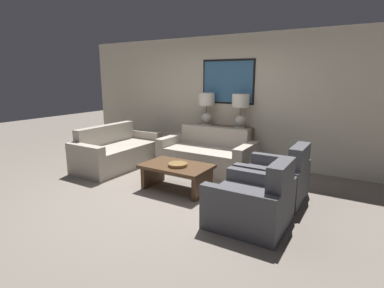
{
  "coord_description": "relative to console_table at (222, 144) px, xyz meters",
  "views": [
    {
      "loc": [
        2.69,
        -3.47,
        1.81
      ],
      "look_at": [
        0.02,
        0.91,
        0.65
      ],
      "focal_mm": 28.0,
      "sensor_mm": 36.0,
      "label": 1
    }
  ],
  "objects": [
    {
      "name": "coffee_table",
      "position": [
        0.07,
        -1.84,
        -0.09
      ],
      "size": [
        1.1,
        0.7,
        0.42
      ],
      "color": "#4C331E",
      "rests_on": "ground_plane"
    },
    {
      "name": "decorative_bowl",
      "position": [
        0.13,
        -1.89,
        0.05
      ],
      "size": [
        0.31,
        0.31,
        0.05
      ],
      "color": "olive",
      "rests_on": "coffee_table"
    },
    {
      "name": "table_lamp_left",
      "position": [
        -0.39,
        0.0,
        0.82
      ],
      "size": [
        0.35,
        0.35,
        0.69
      ],
      "color": "silver",
      "rests_on": "console_table"
    },
    {
      "name": "table_lamp_right",
      "position": [
        0.39,
        0.0,
        0.82
      ],
      "size": [
        0.35,
        0.35,
        0.69
      ],
      "color": "silver",
      "rests_on": "console_table"
    },
    {
      "name": "armchair_near_camera",
      "position": [
        1.54,
        -2.33,
        -0.11
      ],
      "size": [
        0.92,
        0.89,
        0.86
      ],
      "color": "#4C4C51",
      "rests_on": "ground_plane"
    },
    {
      "name": "armchair_near_back_wall",
      "position": [
        1.54,
        -1.36,
        -0.11
      ],
      "size": [
        0.92,
        0.89,
        0.86
      ],
      "color": "#4C4C51",
      "rests_on": "ground_plane"
    },
    {
      "name": "console_table",
      "position": [
        0.0,
        0.0,
        0.0
      ],
      "size": [
        1.27,
        0.38,
        0.78
      ],
      "color": "brown",
      "rests_on": "ground_plane"
    },
    {
      "name": "back_wall",
      "position": [
        0.0,
        0.27,
        0.94
      ],
      "size": [
        7.62,
        0.12,
        2.65
      ],
      "color": "beige",
      "rests_on": "ground_plane"
    },
    {
      "name": "couch_by_side",
      "position": [
        -1.71,
        -1.38,
        -0.1
      ],
      "size": [
        0.87,
        1.82,
        0.83
      ],
      "color": "#ADA393",
      "rests_on": "ground_plane"
    },
    {
      "name": "couch_by_back_wall",
      "position": [
        0.0,
        -0.67,
        -0.1
      ],
      "size": [
        1.82,
        0.87,
        0.83
      ],
      "color": "#ADA393",
      "rests_on": "ground_plane"
    },
    {
      "name": "ground_plane",
      "position": [
        0.0,
        -2.19,
        -0.39
      ],
      "size": [
        20.0,
        20.0,
        0.0
      ],
      "primitive_type": "plane",
      "color": "slate"
    }
  ]
}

